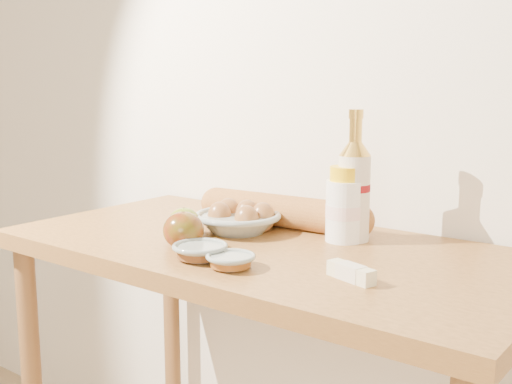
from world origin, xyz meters
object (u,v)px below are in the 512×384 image
Objects in this scene: table at (264,296)px; cream_bottle at (345,207)px; bourbon_bottle at (354,188)px; baguette at (282,211)px; egg_bowl at (239,220)px.

cream_bottle is at bearing 43.94° from table.
bourbon_bottle is 0.05m from cream_bottle.
baguette is at bearing 111.31° from table.
baguette is (-0.06, 0.15, 0.16)m from table.
cream_bottle is at bearing -126.98° from bourbon_bottle.
cream_bottle reaches higher than table.
egg_bowl is at bearing -121.19° from baguette.
cream_bottle reaches higher than egg_bowl.
baguette is (0.05, 0.10, 0.01)m from egg_bowl.
cream_bottle is 0.26m from egg_bowl.
bourbon_bottle is at bearing 27.89° from cream_bottle.
baguette is (-0.20, 0.01, -0.08)m from bourbon_bottle.
egg_bowl is at bearing 156.22° from table.
table is at bearing -73.26° from baguette.
cream_bottle is 0.35× the size of baguette.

